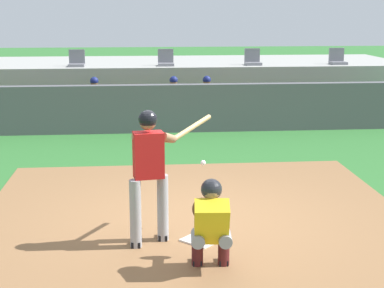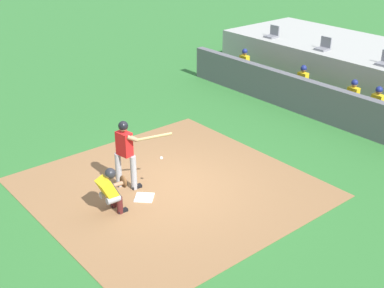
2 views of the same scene
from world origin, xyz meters
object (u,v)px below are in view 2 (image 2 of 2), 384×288
object	(u,v)px
home_plate	(144,197)
catcher_crouched	(112,188)
batter_at_plate	(126,151)
dugout_player_0	(242,65)
dugout_player_1	(300,83)
stadium_seat_1	(324,46)
dugout_player_3	(374,106)
stadium_seat_0	(273,34)
dugout_player_2	(350,99)

from	to	relation	value
home_plate	catcher_crouched	bearing A→B (deg)	-89.49
batter_at_plate	dugout_player_0	bearing A→B (deg)	117.36
batter_at_plate	dugout_player_1	bearing A→B (deg)	99.03
home_plate	stadium_seat_1	xyz separation A→B (m)	(-2.60, 10.18, 1.51)
dugout_player_3	stadium_seat_1	size ratio (longest dim) A/B	2.71
dugout_player_0	dugout_player_3	xyz separation A→B (m)	(5.90, 0.00, 0.00)
catcher_crouched	stadium_seat_1	xyz separation A→B (m)	(-2.61, 11.05, 0.93)
dugout_player_3	stadium_seat_1	xyz separation A→B (m)	(-3.60, 2.03, 0.86)
dugout_player_1	stadium_seat_1	size ratio (longest dim) A/B	2.71
dugout_player_0	catcher_crouched	bearing A→B (deg)	-61.45
catcher_crouched	dugout_player_0	size ratio (longest dim) A/B	1.35
home_plate	stadium_seat_1	distance (m)	10.61
catcher_crouched	stadium_seat_0	bearing A→B (deg)	115.23
dugout_player_0	dugout_player_2	size ratio (longest dim) A/B	1.00
home_plate	dugout_player_0	world-z (taller)	dugout_player_0
dugout_player_1	home_plate	bearing A→B (deg)	-76.38
dugout_player_1	dugout_player_2	world-z (taller)	same
dugout_player_2	batter_at_plate	bearing A→B (deg)	-95.54
dugout_player_1	dugout_player_3	bearing A→B (deg)	0.00
dugout_player_1	stadium_seat_1	bearing A→B (deg)	107.13
stadium_seat_1	dugout_player_1	bearing A→B (deg)	-72.87
dugout_player_1	dugout_player_2	bearing A→B (deg)	0.00
home_plate	batter_at_plate	xyz separation A→B (m)	(-0.68, -0.02, 1.01)
dugout_player_1	stadium_seat_0	xyz separation A→B (m)	(-3.23, 2.03, 0.86)
batter_at_plate	dugout_player_0	size ratio (longest dim) A/B	1.39
catcher_crouched	dugout_player_1	size ratio (longest dim) A/B	1.35
stadium_seat_1	home_plate	bearing A→B (deg)	-75.67
home_plate	stadium_seat_1	size ratio (longest dim) A/B	0.92
dugout_player_3	home_plate	bearing A→B (deg)	-97.01
dugout_player_2	dugout_player_3	distance (m)	0.89
dugout_player_0	stadium_seat_0	size ratio (longest dim) A/B	2.71
home_plate	batter_at_plate	world-z (taller)	batter_at_plate
dugout_player_0	dugout_player_1	distance (m)	2.93
dugout_player_1	stadium_seat_1	distance (m)	2.30
stadium_seat_0	batter_at_plate	bearing A→B (deg)	-66.08
batter_at_plate	dugout_player_3	size ratio (longest dim) A/B	1.39
batter_at_plate	dugout_player_2	size ratio (longest dim) A/B	1.39
home_plate	dugout_player_1	size ratio (longest dim) A/B	0.34
dugout_player_0	dugout_player_2	xyz separation A→B (m)	(5.02, 0.00, 0.00)
dugout_player_1	dugout_player_3	xyz separation A→B (m)	(2.97, 0.00, 0.00)
batter_at_plate	catcher_crouched	size ratio (longest dim) A/B	1.03
dugout_player_1	dugout_player_3	world-z (taller)	same
catcher_crouched	stadium_seat_1	world-z (taller)	stadium_seat_1
home_plate	dugout_player_2	distance (m)	8.17
stadium_seat_1	dugout_player_0	bearing A→B (deg)	-138.51
dugout_player_2	dugout_player_3	size ratio (longest dim) A/B	1.00
stadium_seat_1	dugout_player_2	bearing A→B (deg)	-36.85
dugout_player_3	stadium_seat_0	xyz separation A→B (m)	(-6.20, 2.03, 0.86)
stadium_seat_1	catcher_crouched	bearing A→B (deg)	-76.73
batter_at_plate	stadium_seat_1	world-z (taller)	stadium_seat_1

